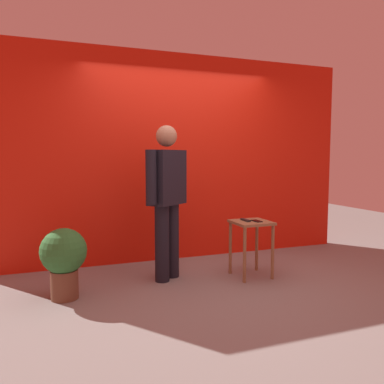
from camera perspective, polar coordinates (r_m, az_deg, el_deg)
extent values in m
plane|color=gray|center=(4.12, 4.25, -14.12)|extent=(12.00, 12.00, 0.00)
cube|color=red|center=(5.15, -1.96, 5.11)|extent=(4.87, 0.12, 2.70)
cylinder|color=black|center=(4.24, -4.47, -7.63)|extent=(0.22, 0.22, 0.84)
cylinder|color=black|center=(4.39, -2.99, -7.16)|extent=(0.22, 0.22, 0.84)
cube|color=black|center=(4.22, -3.77, 2.19)|extent=(0.50, 0.46, 0.60)
cube|color=red|center=(4.28, -5.08, 2.63)|extent=(0.11, 0.09, 0.50)
cube|color=#384C99|center=(4.29, -5.15, 2.39)|extent=(0.04, 0.03, 0.45)
cylinder|color=black|center=(3.99, -6.07, 2.21)|extent=(0.16, 0.16, 0.57)
cylinder|color=black|center=(4.44, -1.71, 2.55)|extent=(0.16, 0.16, 0.57)
sphere|color=#A87A5B|center=(4.22, -3.81, 8.29)|extent=(0.23, 0.23, 0.23)
cube|color=olive|center=(4.41, 8.81, -4.48)|extent=(0.41, 0.41, 0.03)
cylinder|color=olive|center=(4.24, 7.82, -9.26)|extent=(0.04, 0.04, 0.61)
cylinder|color=olive|center=(4.42, 11.88, -8.75)|extent=(0.04, 0.04, 0.61)
cylinder|color=olive|center=(4.55, 5.71, -8.26)|extent=(0.04, 0.04, 0.61)
cylinder|color=olive|center=(4.71, 9.58, -7.84)|extent=(0.04, 0.04, 0.61)
cube|color=black|center=(4.39, 9.57, -4.26)|extent=(0.08, 0.15, 0.01)
cube|color=black|center=(4.41, 7.94, -4.15)|extent=(0.05, 0.17, 0.02)
cylinder|color=brown|center=(3.99, -18.40, -12.88)|extent=(0.26, 0.26, 0.28)
sphere|color=#2D7233|center=(3.91, -18.54, -8.31)|extent=(0.44, 0.44, 0.44)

